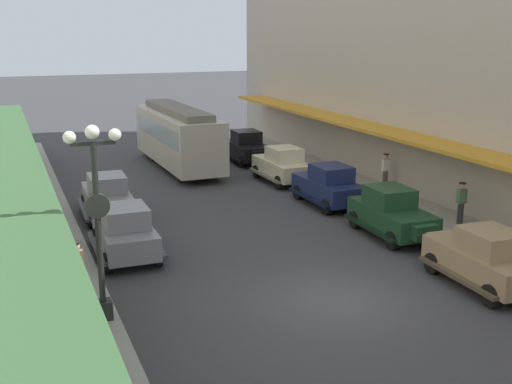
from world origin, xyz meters
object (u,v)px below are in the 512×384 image
parked_car_4 (484,257)px  pedestrian_4 (18,198)px  parked_car_7 (282,164)px  pedestrian_2 (386,170)px  pedestrian_1 (78,269)px  parked_car_2 (247,146)px  parked_car_6 (329,184)px  parked_car_3 (107,195)px  lamp_post_with_clock (97,216)px  pedestrian_0 (41,227)px  fire_hydrant (377,197)px  pedestrian_3 (461,203)px  streetcar (178,135)px  parked_car_0 (392,212)px  parked_car_5 (125,230)px

parked_car_4 → pedestrian_4: bearing=135.7°
parked_car_7 → pedestrian_2: parked_car_7 is taller
pedestrian_1 → parked_car_2: bearing=55.0°
parked_car_6 → pedestrian_1: parked_car_6 is taller
parked_car_6 → parked_car_3: bearing=169.3°
parked_car_4 → pedestrian_1: size_ratio=2.58×
lamp_post_with_clock → pedestrian_2: bearing=32.4°
pedestrian_0 → pedestrian_2: bearing=11.6°
parked_car_7 → fire_hydrant: 6.44m
pedestrian_4 → parked_car_4: bearing=-44.3°
parked_car_2 → pedestrian_3: size_ratio=2.58×
fire_hydrant → pedestrian_3: pedestrian_3 is taller
pedestrian_0 → pedestrian_3: bearing=-10.5°
pedestrian_1 → pedestrian_4: bearing=97.9°
fire_hydrant → pedestrian_4: size_ratio=0.50×
pedestrian_2 → parked_car_4: bearing=-108.9°
parked_car_3 → streetcar: streetcar is taller
parked_car_0 → pedestrian_2: (3.66, 6.00, 0.07)m
parked_car_4 → pedestrian_1: bearing=163.5°
parked_car_5 → lamp_post_with_clock: size_ratio=0.83×
streetcar → parked_car_0: bearing=-74.3°
parked_car_2 → pedestrian_2: size_ratio=2.58×
streetcar → lamp_post_with_clock: (-7.09, -18.32, 1.08)m
parked_car_4 → parked_car_2: bearing=89.4°
pedestrian_1 → pedestrian_3: bearing=6.3°
pedestrian_3 → pedestrian_4: 17.65m
lamp_post_with_clock → streetcar: bearing=68.8°
parked_car_2 → parked_car_5: same height
parked_car_3 → parked_car_6: (9.38, -1.77, 0.00)m
parked_car_5 → parked_car_6: 10.14m
parked_car_3 → fire_hydrant: size_ratio=5.25×
parked_car_6 → pedestrian_3: parked_car_6 is taller
parked_car_4 → pedestrian_2: parked_car_4 is taller
parked_car_6 → lamp_post_with_clock: (-11.14, -8.21, 2.04)m
pedestrian_0 → pedestrian_3: same height
parked_car_5 → pedestrian_2: (13.37, 4.50, 0.07)m
pedestrian_3 → parked_car_4: bearing=-123.0°
parked_car_6 → streetcar: size_ratio=0.44×
pedestrian_3 → parked_car_2: bearing=101.5°
parked_car_4 → pedestrian_0: parked_car_4 is taller
parked_car_3 → pedestrian_3: bearing=-27.9°
lamp_post_with_clock → pedestrian_0: 6.58m
parked_car_5 → parked_car_3: bearing=87.4°
parked_car_6 → parked_car_0: bearing=-88.6°
lamp_post_with_clock → pedestrian_4: bearing=98.9°
streetcar → pedestrian_4: size_ratio=5.88×
streetcar → fire_hydrant: (5.66, -11.52, -1.34)m
pedestrian_0 → pedestrian_1: (0.68, -4.50, 0.00)m
pedestrian_1 → parked_car_6: bearing=29.5°
fire_hydrant → parked_car_0: bearing=-114.1°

